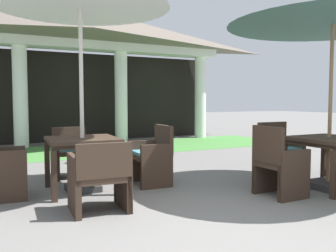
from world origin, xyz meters
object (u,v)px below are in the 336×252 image
(patio_chair_mid_left_west, at_px, (278,165))
(patio_chair_mid_left_north, at_px, (279,152))
(patio_chair_near_foreground_north, at_px, (71,153))
(patio_chair_near_foreground_south, at_px, (100,177))
(patio_table_near_foreground, at_px, (82,145))
(terracotta_urn, at_px, (77,155))
(patio_table_mid_left, at_px, (329,144))
(patio_chair_near_foreground_east, at_px, (152,157))
(patio_umbrella_mid_left, at_px, (333,14))
(patio_chair_near_foreground_west, at_px, (0,167))

(patio_chair_mid_left_west, xyz_separation_m, patio_chair_mid_left_north, (0.98, 0.97, -0.01))
(patio_chair_mid_left_north, bearing_deg, patio_chair_mid_left_west, 45.04)
(patio_chair_near_foreground_north, xyz_separation_m, patio_chair_mid_left_west, (2.13, -2.54, 0.02))
(patio_chair_mid_left_north, bearing_deg, patio_chair_near_foreground_south, 9.17)
(patio_chair_near_foreground_north, distance_m, patio_chair_mid_left_north, 3.48)
(patio_table_near_foreground, height_order, patio_chair_mid_left_north, patio_chair_mid_left_north)
(patio_chair_near_foreground_south, height_order, terracotta_urn, patio_chair_near_foreground_south)
(patio_table_mid_left, xyz_separation_m, terracotta_urn, (-2.69, 3.85, -0.48))
(patio_chair_near_foreground_east, bearing_deg, patio_chair_mid_left_north, -97.70)
(patio_chair_near_foreground_east, bearing_deg, patio_table_near_foreground, 90.00)
(patio_chair_near_foreground_north, bearing_deg, patio_umbrella_mid_left, 144.96)
(patio_chair_near_foreground_east, distance_m, patio_umbrella_mid_left, 3.29)
(patio_chair_near_foreground_east, distance_m, patio_table_mid_left, 2.58)
(patio_chair_near_foreground_south, distance_m, patio_umbrella_mid_left, 3.89)
(patio_chair_near_foreground_west, bearing_deg, patio_table_near_foreground, 90.00)
(patio_table_near_foreground, bearing_deg, patio_chair_near_foreground_south, -94.27)
(patio_chair_mid_left_west, bearing_deg, patio_chair_near_foreground_north, -139.64)
(patio_table_near_foreground, relative_size, patio_chair_near_foreground_east, 1.12)
(patio_chair_near_foreground_south, height_order, patio_chair_mid_left_north, patio_chair_mid_left_north)
(patio_table_mid_left, xyz_separation_m, patio_umbrella_mid_left, (0.00, 0.00, 1.84))
(patio_umbrella_mid_left, bearing_deg, terracotta_urn, 124.93)
(patio_table_near_foreground, bearing_deg, patio_chair_mid_left_north, -9.48)
(patio_table_mid_left, distance_m, patio_chair_mid_left_north, 1.00)
(patio_chair_near_foreground_north, height_order, patio_umbrella_mid_left, patio_umbrella_mid_left)
(patio_chair_near_foreground_south, distance_m, terracotta_urn, 3.45)
(patio_chair_mid_left_west, bearing_deg, patio_umbrella_mid_left, 90.00)
(patio_table_mid_left, relative_size, terracotta_urn, 2.39)
(patio_table_near_foreground, bearing_deg, patio_chair_near_foreground_west, 175.73)
(patio_chair_near_foreground_east, height_order, patio_table_mid_left, patio_chair_near_foreground_east)
(patio_chair_mid_left_north, bearing_deg, patio_chair_near_foreground_west, -7.91)
(patio_chair_near_foreground_south, xyz_separation_m, patio_chair_mid_left_north, (3.26, 0.51, 0.02))
(terracotta_urn, bearing_deg, patio_chair_near_foreground_east, -77.14)
(patio_umbrella_mid_left, bearing_deg, patio_chair_near_foreground_north, 140.69)
(patio_table_near_foreground, bearing_deg, patio_table_mid_left, -25.31)
(patio_chair_near_foreground_north, bearing_deg, patio_table_mid_left, 144.96)
(patio_chair_near_foreground_east, height_order, patio_umbrella_mid_left, patio_umbrella_mid_left)
(patio_table_near_foreground, relative_size, patio_table_mid_left, 1.07)
(patio_chair_mid_left_west, bearing_deg, patio_chair_near_foreground_south, -101.01)
(patio_chair_mid_left_west, distance_m, patio_chair_mid_left_north, 1.37)
(patio_chair_near_foreground_south, xyz_separation_m, patio_chair_mid_left_west, (2.29, -0.46, 0.03))
(patio_table_near_foreground, bearing_deg, patio_chair_near_foreground_north, 85.73)
(patio_table_mid_left, distance_m, terracotta_urn, 4.72)
(patio_chair_near_foreground_east, height_order, patio_chair_near_foreground_west, patio_chair_near_foreground_west)
(patio_chair_near_foreground_west, distance_m, patio_table_mid_left, 4.52)
(patio_chair_near_foreground_east, bearing_deg, terracotta_urn, 17.13)
(patio_umbrella_mid_left, xyz_separation_m, terracotta_urn, (-2.69, 3.85, -2.32))
(patio_chair_near_foreground_west, bearing_deg, patio_umbrella_mid_left, 73.74)
(patio_chair_near_foreground_north, xyz_separation_m, patio_chair_near_foreground_west, (-1.12, -0.96, 0.00))
(patio_chair_near_foreground_east, height_order, terracotta_urn, patio_chair_near_foreground_east)
(patio_chair_near_foreground_east, height_order, patio_chair_near_foreground_south, patio_chair_near_foreground_east)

